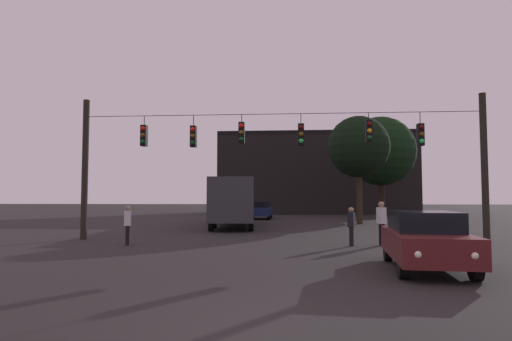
{
  "coord_description": "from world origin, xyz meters",
  "views": [
    {
      "loc": [
        0.46,
        -6.28,
        1.9
      ],
      "look_at": [
        -0.96,
        12.65,
        3.07
      ],
      "focal_mm": 30.38,
      "sensor_mm": 36.0,
      "label": 1
    }
  ],
  "objects_px": {
    "car_near_right": "(425,239)",
    "pedestrian_crossing_center": "(128,223)",
    "pedestrian_crossing_left": "(381,220)",
    "pedestrian_crossing_right": "(351,224)",
    "tree_left_silhouette": "(381,151)",
    "city_bus": "(234,198)",
    "car_far_left": "(261,210)",
    "tree_behind_building": "(359,147)"
  },
  "relations": [
    {
      "from": "car_far_left",
      "to": "pedestrian_crossing_right",
      "type": "height_order",
      "value": "car_far_left"
    },
    {
      "from": "car_near_right",
      "to": "pedestrian_crossing_right",
      "type": "relative_size",
      "value": 2.97
    },
    {
      "from": "pedestrian_crossing_center",
      "to": "tree_left_silhouette",
      "type": "distance_m",
      "value": 27.16
    },
    {
      "from": "pedestrian_crossing_left",
      "to": "pedestrian_crossing_center",
      "type": "xyz_separation_m",
      "value": [
        -10.02,
        -0.66,
        -0.1
      ]
    },
    {
      "from": "car_near_right",
      "to": "tree_left_silhouette",
      "type": "xyz_separation_m",
      "value": [
        4.64,
        27.33,
        5.17
      ]
    },
    {
      "from": "city_bus",
      "to": "pedestrian_crossing_center",
      "type": "distance_m",
      "value": 11.89
    },
    {
      "from": "pedestrian_crossing_center",
      "to": "tree_behind_building",
      "type": "distance_m",
      "value": 18.93
    },
    {
      "from": "car_far_left",
      "to": "pedestrian_crossing_right",
      "type": "distance_m",
      "value": 20.91
    },
    {
      "from": "city_bus",
      "to": "pedestrian_crossing_right",
      "type": "height_order",
      "value": "city_bus"
    },
    {
      "from": "city_bus",
      "to": "pedestrian_crossing_left",
      "type": "bearing_deg",
      "value": -56.36
    },
    {
      "from": "pedestrian_crossing_center",
      "to": "car_near_right",
      "type": "bearing_deg",
      "value": -26.65
    },
    {
      "from": "pedestrian_crossing_left",
      "to": "pedestrian_crossing_center",
      "type": "relative_size",
      "value": 1.1
    },
    {
      "from": "pedestrian_crossing_center",
      "to": "car_far_left",
      "type": "bearing_deg",
      "value": 79.15
    },
    {
      "from": "car_far_left",
      "to": "pedestrian_crossing_left",
      "type": "bearing_deg",
      "value": -73.14
    },
    {
      "from": "pedestrian_crossing_right",
      "to": "tree_left_silhouette",
      "type": "height_order",
      "value": "tree_left_silhouette"
    },
    {
      "from": "pedestrian_crossing_center",
      "to": "tree_left_silhouette",
      "type": "bearing_deg",
      "value": 56.83
    },
    {
      "from": "tree_behind_building",
      "to": "pedestrian_crossing_center",
      "type": "bearing_deg",
      "value": -128.3
    },
    {
      "from": "tree_left_silhouette",
      "to": "car_near_right",
      "type": "bearing_deg",
      "value": -99.63
    },
    {
      "from": "car_far_left",
      "to": "city_bus",
      "type": "bearing_deg",
      "value": -97.25
    },
    {
      "from": "car_near_right",
      "to": "pedestrian_crossing_center",
      "type": "distance_m",
      "value": 11.14
    },
    {
      "from": "pedestrian_crossing_left",
      "to": "pedestrian_crossing_right",
      "type": "height_order",
      "value": "pedestrian_crossing_left"
    },
    {
      "from": "city_bus",
      "to": "tree_left_silhouette",
      "type": "bearing_deg",
      "value": 42.51
    },
    {
      "from": "car_near_right",
      "to": "pedestrian_crossing_right",
      "type": "height_order",
      "value": "car_near_right"
    },
    {
      "from": "city_bus",
      "to": "car_far_left",
      "type": "xyz_separation_m",
      "value": [
        1.16,
        9.14,
        -1.07
      ]
    },
    {
      "from": "car_near_right",
      "to": "pedestrian_crossing_right",
      "type": "distance_m",
      "value": 5.44
    },
    {
      "from": "car_near_right",
      "to": "tree_behind_building",
      "type": "height_order",
      "value": "tree_behind_building"
    },
    {
      "from": "pedestrian_crossing_left",
      "to": "pedestrian_crossing_center",
      "type": "bearing_deg",
      "value": -176.24
    },
    {
      "from": "car_near_right",
      "to": "pedestrian_crossing_right",
      "type": "bearing_deg",
      "value": 102.37
    },
    {
      "from": "pedestrian_crossing_left",
      "to": "tree_behind_building",
      "type": "relative_size",
      "value": 0.22
    },
    {
      "from": "car_near_right",
      "to": "car_far_left",
      "type": "xyz_separation_m",
      "value": [
        -6.0,
        25.65,
        0.0
      ]
    },
    {
      "from": "car_near_right",
      "to": "pedestrian_crossing_center",
      "type": "bearing_deg",
      "value": 153.35
    },
    {
      "from": "car_near_right",
      "to": "pedestrian_crossing_left",
      "type": "relative_size",
      "value": 2.59
    },
    {
      "from": "car_far_left",
      "to": "car_near_right",
      "type": "bearing_deg",
      "value": -76.84
    },
    {
      "from": "city_bus",
      "to": "car_far_left",
      "type": "distance_m",
      "value": 9.28
    },
    {
      "from": "tree_behind_building",
      "to": "car_far_left",
      "type": "bearing_deg",
      "value": 139.94
    },
    {
      "from": "car_far_left",
      "to": "tree_left_silhouette",
      "type": "relative_size",
      "value": 0.48
    },
    {
      "from": "car_far_left",
      "to": "tree_behind_building",
      "type": "xyz_separation_m",
      "value": [
        7.43,
        -6.24,
        4.67
      ]
    },
    {
      "from": "city_bus",
      "to": "tree_left_silhouette",
      "type": "height_order",
      "value": "tree_left_silhouette"
    },
    {
      "from": "pedestrian_crossing_left",
      "to": "tree_left_silhouette",
      "type": "bearing_deg",
      "value": 78.07
    },
    {
      "from": "car_far_left",
      "to": "tree_left_silhouette",
      "type": "height_order",
      "value": "tree_left_silhouette"
    },
    {
      "from": "car_near_right",
      "to": "tree_behind_building",
      "type": "bearing_deg",
      "value": 85.8
    },
    {
      "from": "tree_left_silhouette",
      "to": "tree_behind_building",
      "type": "height_order",
      "value": "tree_left_silhouette"
    }
  ]
}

